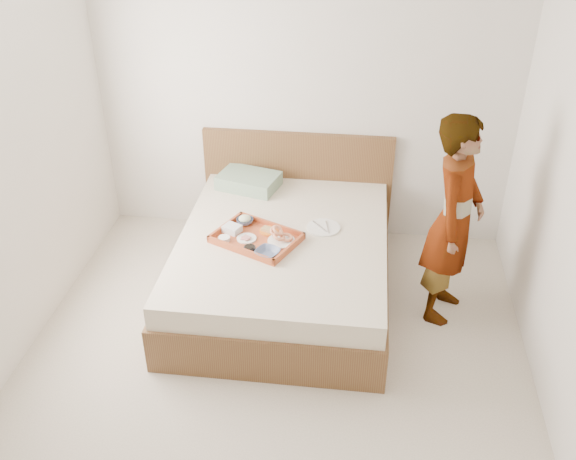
% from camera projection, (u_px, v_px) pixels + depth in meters
% --- Properties ---
extents(ground, '(3.50, 4.00, 0.01)m').
position_uv_depth(ground, '(270.00, 384.00, 4.29)').
color(ground, beige).
rests_on(ground, ground).
extents(wall_back, '(3.50, 0.01, 2.60)m').
position_uv_depth(wall_back, '(304.00, 92.00, 5.29)').
color(wall_back, silver).
rests_on(wall_back, ground).
extents(bed, '(1.65, 2.00, 0.53)m').
position_uv_depth(bed, '(283.00, 265.00, 5.00)').
color(bed, brown).
rests_on(bed, ground).
extents(headboard, '(1.65, 0.06, 0.95)m').
position_uv_depth(headboard, '(298.00, 183.00, 5.70)').
color(headboard, brown).
rests_on(headboard, ground).
extents(pillow, '(0.56, 0.45, 0.12)m').
position_uv_depth(pillow, '(249.00, 181.00, 5.49)').
color(pillow, '#92AE92').
rests_on(pillow, bed).
extents(tray, '(0.72, 0.64, 0.05)m').
position_uv_depth(tray, '(256.00, 238.00, 4.79)').
color(tray, '#AE4B23').
rests_on(tray, bed).
extents(prawn_plate, '(0.27, 0.27, 0.01)m').
position_uv_depth(prawn_plate, '(281.00, 241.00, 4.76)').
color(prawn_plate, white).
rests_on(prawn_plate, tray).
extents(navy_bowl_big, '(0.22, 0.22, 0.04)m').
position_uv_depth(navy_bowl_big, '(268.00, 253.00, 4.60)').
color(navy_bowl_big, '#1C234B').
rests_on(navy_bowl_big, tray).
extents(sauce_dish, '(0.11, 0.11, 0.03)m').
position_uv_depth(sauce_dish, '(250.00, 249.00, 4.65)').
color(sauce_dish, black).
rests_on(sauce_dish, tray).
extents(meat_plate, '(0.20, 0.20, 0.01)m').
position_uv_depth(meat_plate, '(247.00, 239.00, 4.79)').
color(meat_plate, white).
rests_on(meat_plate, tray).
extents(bread_plate, '(0.19, 0.19, 0.01)m').
position_uv_depth(bread_plate, '(269.00, 231.00, 4.88)').
color(bread_plate, orange).
rests_on(bread_plate, tray).
extents(salad_bowl, '(0.17, 0.17, 0.04)m').
position_uv_depth(salad_bowl, '(245.00, 221.00, 4.97)').
color(salad_bowl, '#1C234B').
rests_on(salad_bowl, tray).
extents(plastic_tub, '(0.16, 0.15, 0.05)m').
position_uv_depth(plastic_tub, '(232.00, 229.00, 4.87)').
color(plastic_tub, silver).
rests_on(plastic_tub, tray).
extents(cheese_round, '(0.11, 0.11, 0.03)m').
position_uv_depth(cheese_round, '(224.00, 239.00, 4.77)').
color(cheese_round, white).
rests_on(cheese_round, tray).
extents(dinner_plate, '(0.33, 0.33, 0.01)m').
position_uv_depth(dinner_plate, '(324.00, 228.00, 4.95)').
color(dinner_plate, white).
rests_on(dinner_plate, bed).
extents(person, '(0.55, 0.67, 1.59)m').
position_uv_depth(person, '(454.00, 220.00, 4.54)').
color(person, white).
rests_on(person, ground).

